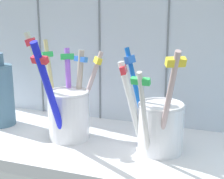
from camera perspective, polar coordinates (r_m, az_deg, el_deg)
counter_slab at (r=58.04cm, az=0.09°, el=-9.81°), size 64.00×22.00×2.00cm
tile_wall_back at (r=64.15cm, az=3.73°, el=12.44°), size 64.00×2.20×45.00cm
toothbrush_cup_left at (r=58.53cm, az=-7.42°, el=-3.27°), size 12.20×14.28×17.96cm
toothbrush_cup_right at (r=53.57cm, az=7.64°, el=-5.70°), size 10.89×11.17×17.09cm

